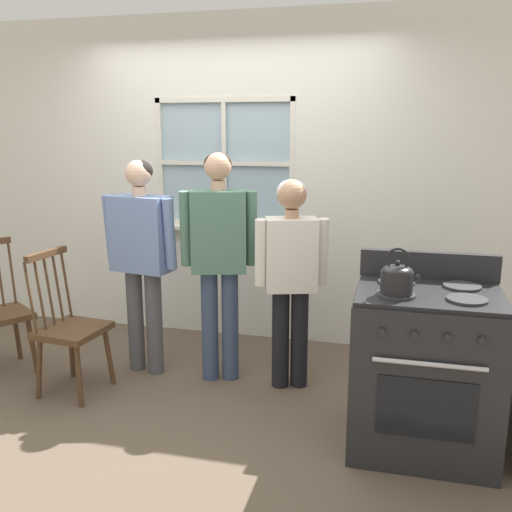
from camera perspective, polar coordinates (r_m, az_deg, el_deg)
ground_plane at (r=3.93m, az=-7.61°, el=-14.57°), size 16.00×16.00×0.00m
wall_back at (r=4.84m, az=-1.83°, el=7.34°), size 6.40×0.16×2.70m
chair_by_window at (r=4.12m, az=-18.12°, el=-6.99°), size 0.44×0.46×0.99m
person_elderly_left at (r=4.19m, az=-11.38°, el=0.80°), size 0.59×0.28×1.57m
person_teen_center at (r=3.98m, az=-3.73°, el=0.82°), size 0.54×0.31×1.63m
person_adult_right at (r=3.88m, az=3.51°, el=-1.00°), size 0.50×0.30×1.46m
stove at (r=3.38m, az=16.49°, el=-10.79°), size 0.79×0.68×1.08m
kettle at (r=3.07m, az=13.93°, el=-2.13°), size 0.21×0.17×0.25m
potted_plant at (r=4.80m, az=-2.74°, el=3.87°), size 0.12×0.11×0.26m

